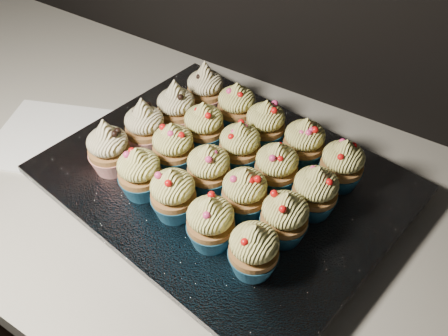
% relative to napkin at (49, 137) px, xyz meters
% --- Properties ---
extents(worktop, '(2.44, 0.64, 0.04)m').
position_rel_napkin_xyz_m(worktop, '(0.56, 0.05, -0.02)').
color(worktop, beige).
rests_on(worktop, cabinet).
extents(napkin, '(0.24, 0.24, 0.00)m').
position_rel_napkin_xyz_m(napkin, '(0.00, 0.00, 0.00)').
color(napkin, white).
rests_on(napkin, worktop).
extents(baking_tray, '(0.51, 0.42, 0.02)m').
position_rel_napkin_xyz_m(baking_tray, '(0.32, 0.06, 0.01)').
color(baking_tray, black).
rests_on(baking_tray, worktop).
extents(foil_lining, '(0.55, 0.46, 0.01)m').
position_rel_napkin_xyz_m(foil_lining, '(0.32, 0.06, 0.03)').
color(foil_lining, silver).
rests_on(foil_lining, baking_tray).
extents(cupcake_0, '(0.06, 0.06, 0.10)m').
position_rel_napkin_xyz_m(cupcake_0, '(0.17, -0.02, 0.07)').
color(cupcake_0, red).
rests_on(cupcake_0, foil_lining).
extents(cupcake_1, '(0.06, 0.06, 0.08)m').
position_rel_napkin_xyz_m(cupcake_1, '(0.24, -0.03, 0.07)').
color(cupcake_1, '#185374').
rests_on(cupcake_1, foil_lining).
extents(cupcake_2, '(0.06, 0.06, 0.08)m').
position_rel_napkin_xyz_m(cupcake_2, '(0.30, -0.04, 0.07)').
color(cupcake_2, '#185374').
rests_on(cupcake_2, foil_lining).
extents(cupcake_3, '(0.06, 0.06, 0.08)m').
position_rel_napkin_xyz_m(cupcake_3, '(0.37, -0.05, 0.07)').
color(cupcake_3, '#185374').
rests_on(cupcake_3, foil_lining).
extents(cupcake_4, '(0.06, 0.06, 0.08)m').
position_rel_napkin_xyz_m(cupcake_4, '(0.44, -0.06, 0.07)').
color(cupcake_4, '#185374').
rests_on(cupcake_4, foil_lining).
extents(cupcake_5, '(0.06, 0.06, 0.10)m').
position_rel_napkin_xyz_m(cupcake_5, '(0.18, 0.05, 0.07)').
color(cupcake_5, red).
rests_on(cupcake_5, foil_lining).
extents(cupcake_6, '(0.06, 0.06, 0.08)m').
position_rel_napkin_xyz_m(cupcake_6, '(0.25, 0.03, 0.07)').
color(cupcake_6, '#185374').
rests_on(cupcake_6, foil_lining).
extents(cupcake_7, '(0.06, 0.06, 0.08)m').
position_rel_napkin_xyz_m(cupcake_7, '(0.32, 0.02, 0.07)').
color(cupcake_7, '#185374').
rests_on(cupcake_7, foil_lining).
extents(cupcake_8, '(0.06, 0.06, 0.08)m').
position_rel_napkin_xyz_m(cupcake_8, '(0.38, 0.01, 0.07)').
color(cupcake_8, '#185374').
rests_on(cupcake_8, foil_lining).
extents(cupcake_9, '(0.06, 0.06, 0.08)m').
position_rel_napkin_xyz_m(cupcake_9, '(0.45, 0.00, 0.07)').
color(cupcake_9, '#185374').
rests_on(cupcake_9, foil_lining).
extents(cupcake_10, '(0.06, 0.06, 0.10)m').
position_rel_napkin_xyz_m(cupcake_10, '(0.20, 0.11, 0.07)').
color(cupcake_10, red).
rests_on(cupcake_10, foil_lining).
extents(cupcake_11, '(0.06, 0.06, 0.08)m').
position_rel_napkin_xyz_m(cupcake_11, '(0.26, 0.10, 0.07)').
color(cupcake_11, '#185374').
rests_on(cupcake_11, foil_lining).
extents(cupcake_12, '(0.06, 0.06, 0.08)m').
position_rel_napkin_xyz_m(cupcake_12, '(0.33, 0.09, 0.07)').
color(cupcake_12, '#185374').
rests_on(cupcake_12, foil_lining).
extents(cupcake_13, '(0.06, 0.06, 0.08)m').
position_rel_napkin_xyz_m(cupcake_13, '(0.40, 0.08, 0.07)').
color(cupcake_13, '#185374').
rests_on(cupcake_13, foil_lining).
extents(cupcake_14, '(0.06, 0.06, 0.08)m').
position_rel_napkin_xyz_m(cupcake_14, '(0.46, 0.07, 0.07)').
color(cupcake_14, '#185374').
rests_on(cupcake_14, foil_lining).
extents(cupcake_15, '(0.06, 0.06, 0.10)m').
position_rel_napkin_xyz_m(cupcake_15, '(0.21, 0.18, 0.07)').
color(cupcake_15, red).
rests_on(cupcake_15, foil_lining).
extents(cupcake_16, '(0.06, 0.06, 0.08)m').
position_rel_napkin_xyz_m(cupcake_16, '(0.27, 0.17, 0.07)').
color(cupcake_16, '#185374').
rests_on(cupcake_16, foil_lining).
extents(cupcake_17, '(0.06, 0.06, 0.08)m').
position_rel_napkin_xyz_m(cupcake_17, '(0.33, 0.15, 0.07)').
color(cupcake_17, '#185374').
rests_on(cupcake_17, foil_lining).
extents(cupcake_18, '(0.06, 0.06, 0.08)m').
position_rel_napkin_xyz_m(cupcake_18, '(0.40, 0.15, 0.07)').
color(cupcake_18, '#185374').
rests_on(cupcake_18, foil_lining).
extents(cupcake_19, '(0.06, 0.06, 0.08)m').
position_rel_napkin_xyz_m(cupcake_19, '(0.47, 0.14, 0.07)').
color(cupcake_19, '#185374').
rests_on(cupcake_19, foil_lining).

